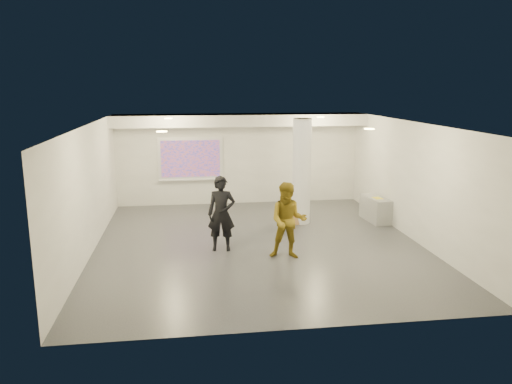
{
  "coord_description": "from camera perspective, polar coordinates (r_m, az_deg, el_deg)",
  "views": [
    {
      "loc": [
        -1.7,
        -11.82,
        3.92
      ],
      "look_at": [
        0.0,
        0.4,
        1.25
      ],
      "focal_mm": 35.0,
      "sensor_mm": 36.0,
      "label": 1
    }
  ],
  "objects": [
    {
      "name": "downlight_nw",
      "position": [
        14.36,
        -10.0,
        8.27
      ],
      "size": [
        0.22,
        0.22,
        0.02
      ],
      "primitive_type": "cylinder",
      "color": "#FFE582",
      "rests_on": "ceiling"
    },
    {
      "name": "downlight_se",
      "position": [
        11.07,
        12.83,
        7.04
      ],
      "size": [
        0.22,
        0.22,
        0.02
      ],
      "primitive_type": "cylinder",
      "color": "#FFE582",
      "rests_on": "ceiling"
    },
    {
      "name": "wall_front",
      "position": [
        7.9,
        4.91,
        -5.67
      ],
      "size": [
        8.0,
        0.01,
        3.0
      ],
      "primitive_type": "cube",
      "color": "silver",
      "rests_on": "floor"
    },
    {
      "name": "papers_stack",
      "position": [
        14.7,
        13.69,
        -0.75
      ],
      "size": [
        0.32,
        0.38,
        0.02
      ],
      "primitive_type": "cube",
      "rotation": [
        0.0,
        0.0,
        -0.16
      ],
      "color": "silver",
      "rests_on": "credenza"
    },
    {
      "name": "projection_screen",
      "position": [
        16.45,
        -7.5,
        3.74
      ],
      "size": [
        2.1,
        0.13,
        1.42
      ],
      "color": "white",
      "rests_on": "wall_back"
    },
    {
      "name": "ceiling",
      "position": [
        11.98,
        0.27,
        7.8
      ],
      "size": [
        8.0,
        9.0,
        0.01
      ],
      "primitive_type": "cube",
      "color": "white",
      "rests_on": "floor"
    },
    {
      "name": "wall_right",
      "position": [
        13.35,
        17.52,
        1.19
      ],
      "size": [
        0.01,
        9.0,
        3.0
      ],
      "primitive_type": "cube",
      "color": "silver",
      "rests_on": "floor"
    },
    {
      "name": "soffit_band",
      "position": [
        15.9,
        -1.78,
        8.23
      ],
      "size": [
        8.0,
        1.1,
        0.36
      ],
      "primitive_type": "cube",
      "color": "silver",
      "rests_on": "ceiling"
    },
    {
      "name": "wall_left",
      "position": [
        12.29,
        -18.54,
        0.21
      ],
      "size": [
        0.01,
        9.0,
        3.0
      ],
      "primitive_type": "cube",
      "color": "silver",
      "rests_on": "floor"
    },
    {
      "name": "credenza",
      "position": [
        15.0,
        13.52,
        -1.9
      ],
      "size": [
        0.6,
        1.24,
        0.7
      ],
      "primitive_type": "cube",
      "rotation": [
        0.0,
        0.0,
        0.08
      ],
      "color": "gray",
      "rests_on": "floor"
    },
    {
      "name": "woman",
      "position": [
        11.91,
        -3.97,
        -2.49
      ],
      "size": [
        0.71,
        0.51,
        1.81
      ],
      "primitive_type": "imported",
      "rotation": [
        0.0,
        0.0,
        -0.12
      ],
      "color": "black",
      "rests_on": "floor"
    },
    {
      "name": "man",
      "position": [
        11.38,
        3.69,
        -3.3
      ],
      "size": [
        0.99,
        0.84,
        1.77
      ],
      "primitive_type": "imported",
      "rotation": [
        0.0,
        0.0,
        -0.22
      ],
      "color": "olive",
      "rests_on": "floor"
    },
    {
      "name": "floor",
      "position": [
        12.57,
        0.25,
        -5.96
      ],
      "size": [
        8.0,
        9.0,
        0.01
      ],
      "primitive_type": "cube",
      "color": "#35373C",
      "rests_on": "ground"
    },
    {
      "name": "downlight_sw",
      "position": [
        10.38,
        -10.73,
        6.8
      ],
      "size": [
        0.22,
        0.22,
        0.02
      ],
      "primitive_type": "cylinder",
      "color": "#FFE582",
      "rests_on": "ceiling"
    },
    {
      "name": "wall_back",
      "position": [
        16.59,
        -1.95,
        3.81
      ],
      "size": [
        8.0,
        0.01,
        3.0
      ],
      "primitive_type": "cube",
      "color": "silver",
      "rests_on": "floor"
    },
    {
      "name": "downlight_ne",
      "position": [
        14.87,
        7.38,
        8.48
      ],
      "size": [
        0.22,
        0.22,
        0.02
      ],
      "primitive_type": "cylinder",
      "color": "#FFE582",
      "rests_on": "ceiling"
    },
    {
      "name": "cardboard_back",
      "position": [
        14.23,
        4.56,
        -2.53
      ],
      "size": [
        0.6,
        0.35,
        0.62
      ],
      "primitive_type": "cube",
      "rotation": [
        -0.21,
        0.0,
        0.32
      ],
      "color": "#9C7144",
      "rests_on": "floor"
    },
    {
      "name": "column",
      "position": [
        14.2,
        5.23,
        2.34
      ],
      "size": [
        0.52,
        0.52,
        3.0
      ],
      "primitive_type": "cylinder",
      "color": "white",
      "rests_on": "floor"
    },
    {
      "name": "postit_pad",
      "position": [
        14.73,
        13.72,
        -0.71
      ],
      "size": [
        0.25,
        0.32,
        0.03
      ],
      "primitive_type": "cube",
      "rotation": [
        0.0,
        0.0,
        0.14
      ],
      "color": "yellow",
      "rests_on": "credenza"
    },
    {
      "name": "cardboard_front",
      "position": [
        14.31,
        3.86,
        -2.55
      ],
      "size": [
        0.53,
        0.25,
        0.57
      ],
      "primitive_type": "cube",
      "rotation": [
        -0.29,
        0.0,
        0.06
      ],
      "color": "#9C7144",
      "rests_on": "floor"
    }
  ]
}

